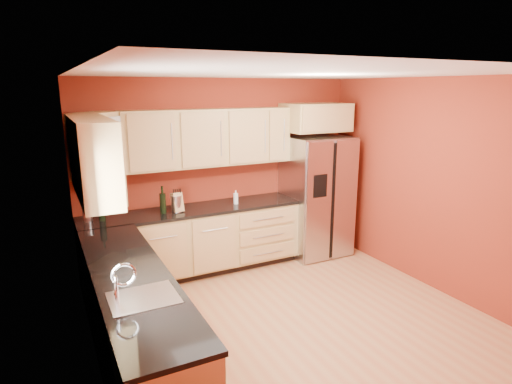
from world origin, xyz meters
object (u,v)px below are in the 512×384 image
knife_block (177,202)px  soap_dispenser (236,197)px  wine_bottle_a (101,207)px  refrigerator (316,196)px  canister_left (177,204)px

knife_block → soap_dispenser: 0.82m
wine_bottle_a → soap_dispenser: size_ratio=1.83×
wine_bottle_a → refrigerator: bearing=-1.1°
soap_dispenser → wine_bottle_a: bearing=179.1°
canister_left → knife_block: (0.01, 0.01, 0.02)m
refrigerator → wine_bottle_a: refrigerator is taller
wine_bottle_a → knife_block: (0.92, -0.03, -0.05)m
knife_block → soap_dispenser: size_ratio=1.33×
canister_left → soap_dispenser: size_ratio=1.16×
refrigerator → canister_left: 2.14m
refrigerator → canister_left: size_ratio=8.25×
wine_bottle_a → knife_block: size_ratio=1.38×
knife_block → refrigerator: bearing=-9.3°
canister_left → soap_dispenser: canister_left is taller
soap_dispenser → refrigerator: bearing=-1.3°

